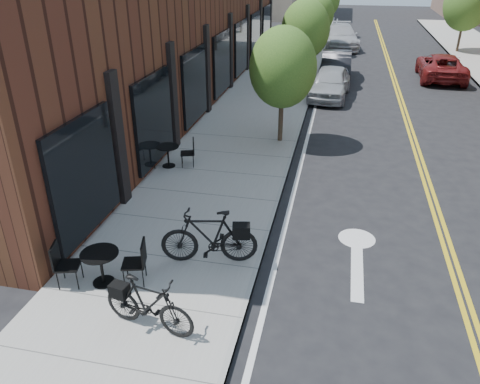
# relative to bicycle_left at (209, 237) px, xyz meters

# --- Properties ---
(ground) EXTENTS (120.00, 120.00, 0.00)m
(ground) POSITION_rel_bicycle_left_xyz_m (1.05, -1.55, -0.72)
(ground) COLOR black
(ground) RESTS_ON ground
(sidewalk_near) EXTENTS (4.00, 70.00, 0.12)m
(sidewalk_near) POSITION_rel_bicycle_left_xyz_m (-0.95, 8.45, -0.66)
(sidewalk_near) COLOR #9E9B93
(sidewalk_near) RESTS_ON ground
(building_near) EXTENTS (5.00, 28.00, 7.00)m
(building_near) POSITION_rel_bicycle_left_xyz_m (-5.45, 12.45, 2.78)
(building_near) COLOR #4C2418
(building_near) RESTS_ON ground
(tree_near_a) EXTENTS (2.20, 2.20, 3.81)m
(tree_near_a) POSITION_rel_bicycle_left_xyz_m (0.45, 7.45, 1.88)
(tree_near_a) COLOR #382B1E
(tree_near_a) RESTS_ON sidewalk_near
(tree_near_b) EXTENTS (2.30, 2.30, 3.98)m
(tree_near_b) POSITION_rel_bicycle_left_xyz_m (0.45, 15.45, 1.99)
(tree_near_b) COLOR #382B1E
(tree_near_b) RESTS_ON sidewalk_near
(tree_near_c) EXTENTS (2.10, 2.10, 3.67)m
(tree_near_c) POSITION_rel_bicycle_left_xyz_m (0.45, 23.45, 1.81)
(tree_near_c) COLOR #382B1E
(tree_near_c) RESTS_ON sidewalk_near
(tree_far_c) EXTENTS (2.80, 2.80, 4.62)m
(tree_far_c) POSITION_rel_bicycle_left_xyz_m (9.65, 26.45, 2.33)
(tree_far_c) COLOR #382B1E
(tree_far_c) RESTS_ON sidewalk_far
(bicycle_left) EXTENTS (2.08, 0.97, 1.20)m
(bicycle_left) POSITION_rel_bicycle_left_xyz_m (0.00, 0.00, 0.00)
(bicycle_left) COLOR black
(bicycle_left) RESTS_ON sidewalk_near
(bicycle_right) EXTENTS (1.78, 0.80, 1.04)m
(bicycle_right) POSITION_rel_bicycle_left_xyz_m (-0.46, -2.13, -0.08)
(bicycle_right) COLOR black
(bicycle_right) RESTS_ON sidewalk_near
(bistro_set_b) EXTENTS (1.74, 0.90, 0.91)m
(bistro_set_b) POSITION_rel_bicycle_left_xyz_m (-1.85, -1.15, -0.14)
(bistro_set_b) COLOR black
(bistro_set_b) RESTS_ON sidewalk_near
(bistro_set_c) EXTENTS (1.61, 0.86, 0.85)m
(bistro_set_c) POSITION_rel_bicycle_left_xyz_m (-2.55, 4.50, -0.18)
(bistro_set_c) COLOR black
(bistro_set_c) RESTS_ON sidewalk_near
(parked_car_a) EXTENTS (1.95, 4.17, 1.38)m
(parked_car_a) POSITION_rel_bicycle_left_xyz_m (1.85, 13.69, -0.03)
(parked_car_a) COLOR #A5A9AD
(parked_car_a) RESTS_ON ground
(parked_car_b) EXTENTS (1.57, 4.29, 1.40)m
(parked_car_b) POSITION_rel_bicycle_left_xyz_m (1.99, 17.30, -0.02)
(parked_car_b) COLOR black
(parked_car_b) RESTS_ON ground
(parked_car_c) EXTENTS (2.83, 5.58, 1.55)m
(parked_car_c) POSITION_rel_bicycle_left_xyz_m (1.99, 26.70, 0.05)
(parked_car_c) COLOR #B4B5B9
(parked_car_c) RESTS_ON ground
(parked_car_far) EXTENTS (2.32, 4.80, 1.32)m
(parked_car_far) POSITION_rel_bicycle_left_xyz_m (7.35, 18.50, -0.06)
(parked_car_far) COLOR maroon
(parked_car_far) RESTS_ON ground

